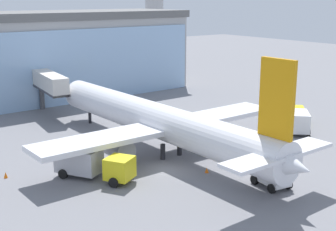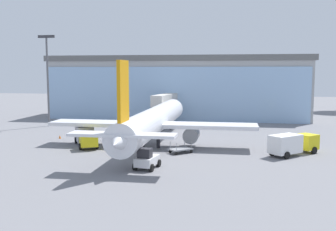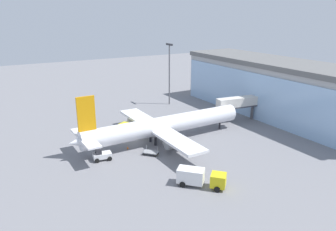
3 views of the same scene
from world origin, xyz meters
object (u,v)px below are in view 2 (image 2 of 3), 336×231
(airplane, at_px, (153,121))
(baggage_cart, at_px, (181,149))
(jet_bridge, at_px, (166,101))
(fuel_truck, at_px, (292,143))
(pushback_tug, at_px, (147,160))
(apron_light_mast, at_px, (47,72))
(safety_cone_wingtip, at_px, (60,137))
(safety_cone_nose, at_px, (140,154))
(catering_truck, at_px, (86,135))

(airplane, xyz_separation_m, baggage_cart, (4.65, -4.81, -2.86))
(jet_bridge, relative_size, baggage_cart, 3.60)
(fuel_truck, height_order, pushback_tug, fuel_truck)
(apron_light_mast, xyz_separation_m, safety_cone_wingtip, (8.42, -12.66, -9.92))
(apron_light_mast, distance_m, airplane, 29.01)
(airplane, xyz_separation_m, pushback_tug, (2.37, -13.41, -2.38))
(fuel_truck, bearing_deg, pushback_tug, 167.15)
(fuel_truck, distance_m, safety_cone_nose, 18.80)
(jet_bridge, bearing_deg, apron_light_mast, 115.30)
(catering_truck, bearing_deg, safety_cone_nose, 30.44)
(catering_truck, bearing_deg, fuel_truck, 57.51)
(apron_light_mast, bearing_deg, safety_cone_nose, -43.35)
(safety_cone_nose, distance_m, safety_cone_wingtip, 18.38)
(apron_light_mast, distance_m, catering_truck, 24.40)
(jet_bridge, relative_size, safety_cone_wingtip, 20.47)
(airplane, height_order, safety_cone_nose, airplane)
(airplane, relative_size, baggage_cart, 12.16)
(catering_truck, distance_m, baggage_cart, 14.04)
(catering_truck, xyz_separation_m, baggage_cart, (13.79, -2.46, -0.97))
(catering_truck, relative_size, pushback_tug, 2.18)
(apron_light_mast, distance_m, safety_cone_nose, 34.34)
(baggage_cart, distance_m, safety_cone_nose, 5.30)
(fuel_truck, bearing_deg, safety_cone_wingtip, 125.34)
(baggage_cart, height_order, pushback_tug, pushback_tug)
(catering_truck, xyz_separation_m, pushback_tug, (11.51, -11.06, -0.49))
(jet_bridge, distance_m, fuel_truck, 33.25)
(safety_cone_nose, bearing_deg, safety_cone_wingtip, 147.38)
(jet_bridge, height_order, baggage_cart, jet_bridge)
(apron_light_mast, xyz_separation_m, pushback_tug, (26.19, -28.48, -9.22))
(airplane, xyz_separation_m, safety_cone_wingtip, (-15.40, 2.41, -3.08))
(baggage_cart, height_order, safety_cone_wingtip, baggage_cart)
(fuel_truck, height_order, baggage_cart, fuel_truck)
(apron_light_mast, xyz_separation_m, fuel_truck, (42.21, -18.42, -8.73))
(safety_cone_wingtip, bearing_deg, jet_bridge, 57.29)
(safety_cone_nose, xyz_separation_m, safety_cone_wingtip, (-15.49, 9.91, 0.00))
(airplane, bearing_deg, pushback_tug, -171.40)
(apron_light_mast, height_order, safety_cone_nose, apron_light_mast)
(safety_cone_nose, relative_size, safety_cone_wingtip, 1.00)
(catering_truck, height_order, safety_cone_nose, catering_truck)
(baggage_cart, bearing_deg, catering_truck, 126.14)
(jet_bridge, bearing_deg, airplane, -166.36)
(jet_bridge, bearing_deg, safety_cone_wingtip, 153.99)
(apron_light_mast, bearing_deg, fuel_truck, -23.58)
(baggage_cart, bearing_deg, jet_bridge, 61.48)
(pushback_tug, xyz_separation_m, safety_cone_nose, (-2.28, 5.91, -0.70))
(airplane, height_order, pushback_tug, airplane)
(jet_bridge, relative_size, fuel_truck, 1.68)
(safety_cone_nose, bearing_deg, jet_bridge, 95.37)
(jet_bridge, xyz_separation_m, apron_light_mast, (-21.12, -7.11, 5.70))
(pushback_tug, relative_size, safety_cone_nose, 6.19)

